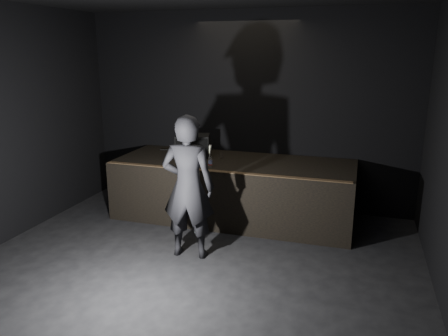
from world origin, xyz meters
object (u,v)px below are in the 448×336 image
stage_riser (234,189)px  beer_can (210,162)px  laptop (201,154)px  person (188,187)px  stage_monitor (193,146)px

stage_riser → beer_can: 0.79m
stage_riser → laptop: 0.86m
laptop → person: 1.78m
laptop → beer_can: bearing=-41.6°
stage_riser → laptop: laptop is taller
stage_monitor → beer_can: stage_monitor is taller
person → stage_monitor: bearing=-76.5°
beer_can → person: bearing=-86.5°
stage_riser → person: person is taller
laptop → stage_monitor: bearing=-158.2°
stage_riser → laptop: size_ratio=10.55×
stage_riser → person: bearing=-96.6°
laptop → person: bearing=-59.3°
stage_monitor → beer_can: size_ratio=4.25×
stage_monitor → laptop: bearing=-9.7°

